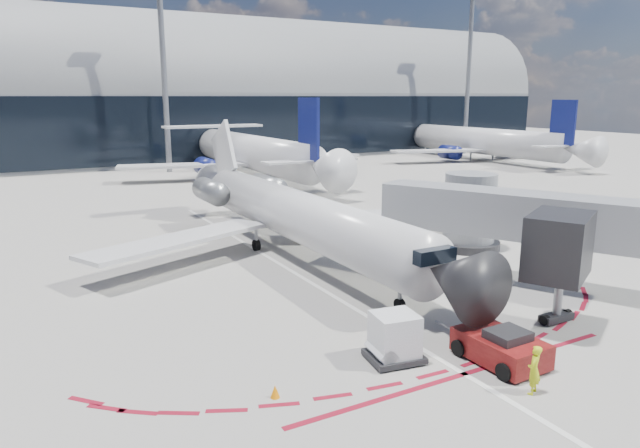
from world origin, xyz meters
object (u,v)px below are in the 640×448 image
ramp_worker (534,370)px  uld_container (395,338)px  regional_jet (289,212)px  pushback_tug (501,347)px

ramp_worker → uld_container: (-2.56, 4.10, 0.07)m
regional_jet → pushback_tug: size_ratio=6.11×
regional_jet → pushback_tug: bearing=-89.3°
regional_jet → pushback_tug: (0.21, -17.12, -2.02)m
pushback_tug → ramp_worker: (-0.78, -2.15, 0.25)m
regional_jet → uld_container: 15.59m
pushback_tug → ramp_worker: ramp_worker is taller
pushback_tug → regional_jet: bearing=89.4°
regional_jet → uld_container: size_ratio=14.39×
pushback_tug → uld_container: (-3.33, 1.95, 0.31)m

